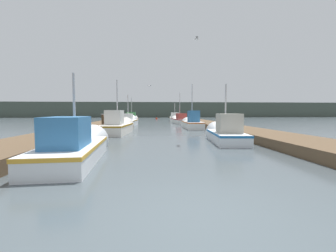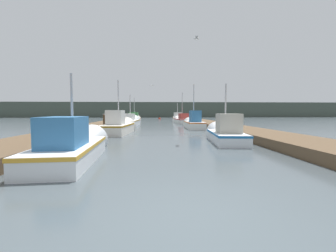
{
  "view_description": "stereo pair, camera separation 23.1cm",
  "coord_description": "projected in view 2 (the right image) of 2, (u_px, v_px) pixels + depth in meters",
  "views": [
    {
      "loc": [
        -0.76,
        -3.26,
        1.6
      ],
      "look_at": [
        0.26,
        9.35,
        0.78
      ],
      "focal_mm": 24.0,
      "sensor_mm": 36.0,
      "label": 1
    },
    {
      "loc": [
        -0.53,
        -3.28,
        1.6
      ],
      "look_at": [
        0.26,
        9.35,
        0.78
      ],
      "focal_mm": 24.0,
      "sensor_mm": 36.0,
      "label": 2
    }
  ],
  "objects": [
    {
      "name": "fishing_boat_1",
      "position": [
        224.0,
        133.0,
        12.04
      ],
      "size": [
        1.9,
        4.89,
        3.44
      ],
      "rotation": [
        0.0,
        0.0,
        -0.1
      ],
      "color": "silver",
      "rests_on": "ground_plane"
    },
    {
      "name": "ground_plane",
      "position": [
        189.0,
        217.0,
        3.4
      ],
      "size": [
        200.0,
        200.0,
        0.0
      ],
      "color": "#424C51"
    },
    {
      "name": "fishing_boat_3",
      "position": [
        193.0,
        123.0,
        21.35
      ],
      "size": [
        1.49,
        4.93,
        4.49
      ],
      "rotation": [
        0.0,
        0.0,
        -0.01
      ],
      "color": "silver",
      "rests_on": "ground_plane"
    },
    {
      "name": "mooring_piling_1",
      "position": [
        105.0,
        123.0,
        17.56
      ],
      "size": [
        0.31,
        0.31,
        1.42
      ],
      "color": "#473523",
      "rests_on": "ground_plane"
    },
    {
      "name": "fishing_boat_7",
      "position": [
        177.0,
        118.0,
        38.01
      ],
      "size": [
        1.91,
        4.66,
        3.46
      ],
      "rotation": [
        0.0,
        0.0,
        -0.06
      ],
      "color": "silver",
      "rests_on": "ground_plane"
    },
    {
      "name": "fishing_boat_5",
      "position": [
        182.0,
        120.0,
        30.26
      ],
      "size": [
        1.94,
        5.31,
        4.49
      ],
      "rotation": [
        0.0,
        0.0,
        0.1
      ],
      "color": "silver",
      "rests_on": "ground_plane"
    },
    {
      "name": "seagull_lead",
      "position": [
        196.0,
        39.0,
        11.71
      ],
      "size": [
        0.29,
        0.56,
        0.12
      ],
      "rotation": [
        0.0,
        0.0,
        1.45
      ],
      "color": "white"
    },
    {
      "name": "mooring_piling_3",
      "position": [
        180.0,
        117.0,
        42.59
      ],
      "size": [
        0.34,
        0.34,
        1.06
      ],
      "color": "#473523",
      "rests_on": "ground_plane"
    },
    {
      "name": "fishing_boat_6",
      "position": [
        134.0,
        119.0,
        33.37
      ],
      "size": [
        1.72,
        5.86,
        4.09
      ],
      "rotation": [
        0.0,
        0.0,
        -0.01
      ],
      "color": "silver",
      "rests_on": "ground_plane"
    },
    {
      "name": "seagull_1",
      "position": [
        152.0,
        86.0,
        25.06
      ],
      "size": [
        0.52,
        0.4,
        0.12
      ],
      "rotation": [
        0.0,
        0.0,
        2.57
      ],
      "color": "white"
    },
    {
      "name": "distant_shore_ridge",
      "position": [
        156.0,
        110.0,
        68.77
      ],
      "size": [
        120.0,
        16.0,
        4.17
      ],
      "color": "#424C42",
      "rests_on": "ground_plane"
    },
    {
      "name": "mooring_piling_0",
      "position": [
        184.0,
        118.0,
        37.54
      ],
      "size": [
        0.31,
        0.31,
        1.06
      ],
      "color": "#473523",
      "rests_on": "ground_plane"
    },
    {
      "name": "dock_right",
      "position": [
        226.0,
        127.0,
        19.68
      ],
      "size": [
        2.75,
        40.0,
        0.43
      ],
      "color": "brown",
      "rests_on": "ground_plane"
    },
    {
      "name": "channel_buoy",
      "position": [
        160.0,
        119.0,
        46.95
      ],
      "size": [
        0.45,
        0.45,
        0.95
      ],
      "color": "red",
      "rests_on": "ground_plane"
    },
    {
      "name": "fishing_boat_0",
      "position": [
        76.0,
        145.0,
        7.75
      ],
      "size": [
        1.81,
        5.45,
        3.28
      ],
      "rotation": [
        0.0,
        0.0,
        0.06
      ],
      "color": "silver",
      "rests_on": "ground_plane"
    },
    {
      "name": "mooring_piling_2",
      "position": [
        77.0,
        132.0,
        10.99
      ],
      "size": [
        0.28,
        0.28,
        1.21
      ],
      "color": "#473523",
      "rests_on": "ground_plane"
    },
    {
      "name": "fishing_boat_2",
      "position": [
        120.0,
        126.0,
        16.68
      ],
      "size": [
        2.06,
        5.54,
        4.3
      ],
      "rotation": [
        0.0,
        0.0,
        -0.09
      ],
      "color": "silver",
      "rests_on": "ground_plane"
    },
    {
      "name": "fishing_boat_4",
      "position": [
        131.0,
        121.0,
        25.78
      ],
      "size": [
        2.03,
        6.09,
        4.0
      ],
      "rotation": [
        0.0,
        0.0,
        -0.05
      ],
      "color": "silver",
      "rests_on": "ground_plane"
    },
    {
      "name": "dock_left",
      "position": [
        92.0,
        128.0,
        18.96
      ],
      "size": [
        2.75,
        40.0,
        0.43
      ],
      "color": "brown",
      "rests_on": "ground_plane"
    }
  ]
}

